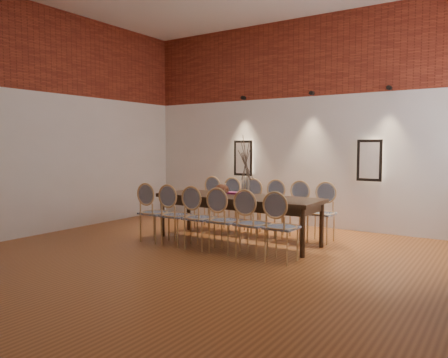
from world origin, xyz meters
The scene contains 27 objects.
floor centered at (0.00, 0.00, -0.01)m, with size 7.00×7.00×0.02m, color #945225.
wall_back centered at (0.00, 3.55, 2.00)m, with size 7.00×0.10×4.00m, color silver.
wall_left centered at (-3.55, 0.00, 2.00)m, with size 0.10×7.00×4.00m, color silver.
brick_band_back centered at (0.00, 3.48, 3.25)m, with size 7.00×0.02×1.50m, color maroon.
brick_band_left centered at (-3.48, 0.00, 3.25)m, with size 0.02×7.00×1.50m, color maroon.
niche_left centered at (-1.30, 3.45, 1.30)m, with size 0.36×0.06×0.66m, color #FFEAC6.
niche_right centered at (1.30, 3.45, 1.30)m, with size 0.36×0.06×0.66m, color #FFEAC6.
spot_fixture_left centered at (-1.30, 3.42, 2.55)m, with size 0.08×0.08×0.10m, color black.
spot_fixture_mid centered at (0.20, 3.42, 2.55)m, with size 0.08×0.08×0.10m, color black.
spot_fixture_right centered at (1.60, 3.42, 2.55)m, with size 0.08×0.08×0.10m, color black.
dining_table centered at (-0.28, 1.53, 0.38)m, with size 2.74×0.88×0.75m, color #352112.
chair_near_a centered at (-1.43, 0.82, 0.47)m, with size 0.44×0.44×0.94m, color tan, non-canonical shape.
chair_near_b centered at (-0.97, 0.82, 0.47)m, with size 0.44×0.44×0.94m, color tan, non-canonical shape.
chair_near_c centered at (-0.52, 0.81, 0.47)m, with size 0.44×0.44×0.94m, color tan, non-canonical shape.
chair_near_d centered at (-0.06, 0.81, 0.47)m, with size 0.44×0.44×0.94m, color tan, non-canonical shape.
chair_near_e centered at (0.40, 0.81, 0.47)m, with size 0.44×0.44×0.94m, color tan, non-canonical shape.
chair_near_f centered at (0.86, 0.81, 0.47)m, with size 0.44×0.44×0.94m, color tan, non-canonical shape.
chair_far_a centered at (-1.42, 2.26, 0.47)m, with size 0.44×0.44×0.94m, color tan, non-canonical shape.
chair_far_b centered at (-0.96, 2.26, 0.47)m, with size 0.44×0.44×0.94m, color tan, non-canonical shape.
chair_far_c centered at (-0.51, 2.26, 0.47)m, with size 0.44×0.44×0.94m, color tan, non-canonical shape.
chair_far_d centered at (-0.05, 2.25, 0.47)m, with size 0.44×0.44×0.94m, color tan, non-canonical shape.
chair_far_e centered at (0.41, 2.25, 0.47)m, with size 0.44×0.44×0.94m, color tan, non-canonical shape.
chair_far_f centered at (0.86, 2.25, 0.47)m, with size 0.44×0.44×0.94m, color tan, non-canonical shape.
vase centered at (-0.13, 1.53, 0.90)m, with size 0.14×0.14×0.30m, color silver.
dried_branches centered at (-0.13, 1.53, 1.35)m, with size 0.50×0.50×0.70m, color brown, non-canonical shape.
bowl centered at (-0.56, 1.49, 0.84)m, with size 0.24×0.24×0.18m, color brown.
book centered at (-0.47, 1.75, 0.77)m, with size 0.26×0.18×0.03m, color #871F58.
Camera 1 is at (3.38, -4.45, 1.56)m, focal length 35.00 mm.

